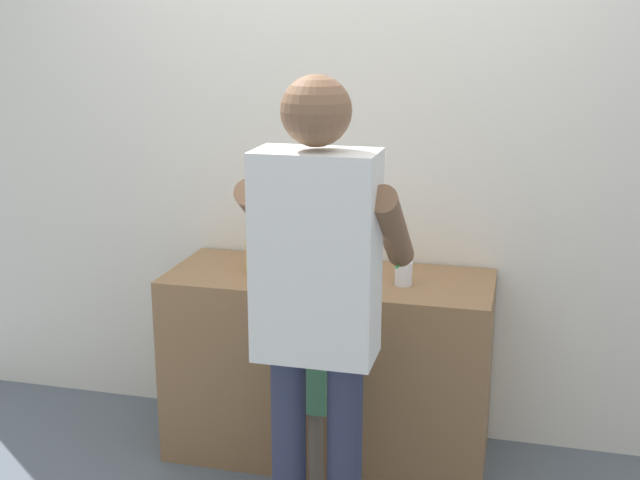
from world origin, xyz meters
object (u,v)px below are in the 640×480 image
at_px(toothbrush_cup, 404,272).
at_px(soap_bottle, 253,256).
at_px(adult_parent, 318,286).
at_px(child_toddler, 304,377).

bearing_deg(toothbrush_cup, soap_bottle, 177.79).
bearing_deg(adult_parent, child_toddler, 112.83).
relative_size(toothbrush_cup, child_toddler, 0.23).
height_order(toothbrush_cup, soap_bottle, toothbrush_cup).
distance_m(toothbrush_cup, adult_parent, 0.73).
bearing_deg(soap_bottle, child_toddler, -49.67).
bearing_deg(toothbrush_cup, child_toddler, -131.49).
height_order(soap_bottle, adult_parent, adult_parent).
height_order(soap_bottle, child_toddler, soap_bottle).
relative_size(soap_bottle, child_toddler, 0.19).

